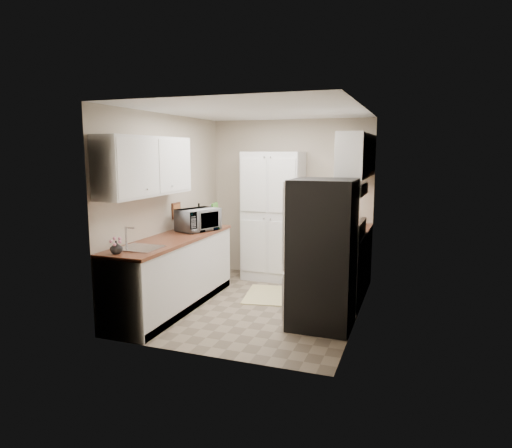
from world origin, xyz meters
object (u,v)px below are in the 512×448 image
Objects in this scene: electric_range at (337,269)px; wine_bottle at (199,216)px; pantry_cabinet at (273,216)px; refrigerator at (323,254)px; microwave at (198,220)px; toaster_oven at (345,220)px.

electric_range is 2.16m from wine_bottle.
wine_bottle is (-0.89, -0.79, 0.07)m from pantry_cabinet.
wine_bottle reaches higher than electric_range.
pantry_cabinet is at bearing 41.39° from wine_bottle.
refrigerator reaches higher than microwave.
toaster_oven is at bearing 90.15° from refrigerator.
electric_range is at bearing 87.52° from refrigerator.
pantry_cabinet is 1.58m from electric_range.
refrigerator is 1.60m from toaster_oven.
toaster_oven is at bearing 92.83° from electric_range.
pantry_cabinet is at bearing 123.46° from refrigerator.
microwave is at bearing -132.88° from toaster_oven.
electric_range is 0.88m from refrigerator.
toaster_oven is (1.85, 1.04, -0.05)m from microwave.
microwave is at bearing 163.49° from refrigerator.
wine_bottle is (-2.03, 0.94, 0.22)m from refrigerator.
pantry_cabinet is 6.59× the size of wine_bottle.
refrigerator reaches higher than toaster_oven.
refrigerator is at bearing -24.74° from wine_bottle.
toaster_oven is at bearing -37.41° from microwave.
refrigerator is at bearing -56.54° from pantry_cabinet.
pantry_cabinet is 1.18× the size of refrigerator.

